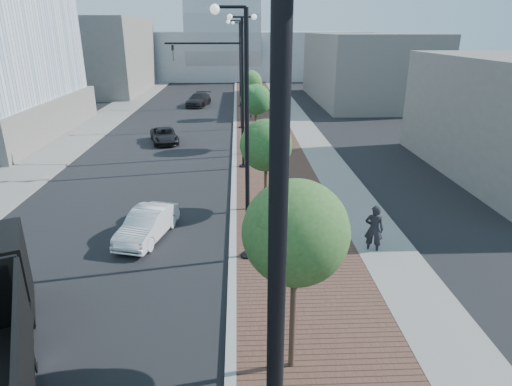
{
  "coord_description": "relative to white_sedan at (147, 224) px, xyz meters",
  "views": [
    {
      "loc": [
        0.29,
        -5.26,
        8.44
      ],
      "look_at": [
        1.0,
        12.0,
        2.0
      ],
      "focal_mm": 30.83,
      "sensor_mm": 36.0,
      "label": 1
    }
  ],
  "objects": [
    {
      "name": "dark_car_mid",
      "position": [
        -1.91,
        17.14,
        -0.07
      ],
      "size": [
        2.94,
        4.51,
        1.15
      ],
      "primitive_type": "imported",
      "rotation": [
        0.0,
        0.0,
        0.27
      ],
      "color": "black",
      "rests_on": "ground"
    },
    {
      "name": "commercial_block_ne",
      "position": [
        19.65,
        38.01,
        3.35
      ],
      "size": [
        12.0,
        22.0,
        8.0
      ],
      "primitive_type": "cube",
      "color": "slate",
      "rests_on": "ground"
    },
    {
      "name": "white_sedan",
      "position": [
        0.0,
        0.0,
        0.0
      ],
      "size": [
        2.32,
        4.15,
        1.3
      ],
      "primitive_type": "imported",
      "rotation": [
        0.0,
        0.0,
        -0.25
      ],
      "color": "silver",
      "rests_on": "ground"
    },
    {
      "name": "streetlight_2",
      "position": [
        4.25,
        10.01,
        4.17
      ],
      "size": [
        1.72,
        0.56,
        9.28
      ],
      "color": "black",
      "rests_on": "ground"
    },
    {
      "name": "utility_cover_1",
      "position": [
        6.05,
        -3.99,
        -0.52
      ],
      "size": [
        0.5,
        0.5,
        0.02
      ],
      "primitive_type": "cube",
      "color": "black",
      "rests_on": "sidewalk"
    },
    {
      "name": "west_sidewalk",
      "position": [
        -9.35,
        28.01,
        -0.59
      ],
      "size": [
        4.0,
        140.0,
        0.12
      ],
      "primitive_type": "cube",
      "color": "slate",
      "rests_on": "ground"
    },
    {
      "name": "tree_1",
      "position": [
        5.29,
        3.04,
        2.63
      ],
      "size": [
        2.52,
        2.5,
        4.54
      ],
      "color": "#382619",
      "rests_on": "ground"
    },
    {
      "name": "streetlight_4",
      "position": [
        4.25,
        34.01,
        4.17
      ],
      "size": [
        1.72,
        0.56,
        9.28
      ],
      "color": "black",
      "rests_on": "ground"
    },
    {
      "name": "dark_car_far",
      "position": [
        -0.64,
        34.92,
        0.08
      ],
      "size": [
        2.97,
        5.32,
        1.46
      ],
      "primitive_type": "imported",
      "rotation": [
        0.0,
        0.0,
        -0.19
      ],
      "color": "black",
      "rests_on": "ground"
    },
    {
      "name": "tree_2",
      "position": [
        5.29,
        15.04,
        3.0
      ],
      "size": [
        2.3,
        2.23,
        4.78
      ],
      "color": "#382619",
      "rests_on": "ground"
    },
    {
      "name": "utility_cover_2",
      "position": [
        6.05,
        7.01,
        -0.52
      ],
      "size": [
        0.5,
        0.5,
        0.02
      ],
      "primitive_type": "cube",
      "color": "black",
      "rests_on": "sidewalk"
    },
    {
      "name": "sidewalk",
      "position": [
        7.15,
        28.01,
        -0.59
      ],
      "size": [
        7.0,
        140.0,
        0.12
      ],
      "primitive_type": "cube",
      "color": "#4C2D23",
      "rests_on": "ground"
    },
    {
      "name": "pedestrian",
      "position": [
        9.27,
        -1.65,
        0.37
      ],
      "size": [
        0.86,
        0.72,
        2.03
      ],
      "primitive_type": "imported",
      "rotation": [
        0.0,
        0.0,
        2.78
      ],
      "color": "black",
      "rests_on": "ground"
    },
    {
      "name": "tree_3",
      "position": [
        5.29,
        27.04,
        2.99
      ],
      "size": [
        2.23,
        2.15,
        4.73
      ],
      "color": "#382619",
      "rests_on": "ground"
    },
    {
      "name": "concrete_strip",
      "position": [
        9.85,
        28.01,
        -0.58
      ],
      "size": [
        2.4,
        140.0,
        0.13
      ],
      "primitive_type": "cube",
      "color": "slate",
      "rests_on": "ground"
    },
    {
      "name": "commercial_block_nw",
      "position": [
        -16.35,
        48.01,
        4.35
      ],
      "size": [
        14.0,
        20.0,
        10.0
      ],
      "primitive_type": "cube",
      "color": "slate",
      "rests_on": "ground"
    },
    {
      "name": "tree_0",
      "position": [
        5.29,
        -7.96,
        3.32
      ],
      "size": [
        2.57,
        2.55,
        5.26
      ],
      "color": "#382619",
      "rests_on": "ground"
    },
    {
      "name": "streetlight_3",
      "position": [
        4.14,
        22.01,
        3.69
      ],
      "size": [
        1.44,
        0.56,
        9.21
      ],
      "color": "black",
      "rests_on": "ground"
    },
    {
      "name": "traffic_mast",
      "position": [
        3.35,
        13.01,
        4.33
      ],
      "size": [
        5.09,
        0.2,
        8.0
      ],
      "color": "black",
      "rests_on": "ground"
    },
    {
      "name": "streetlight_1",
      "position": [
        4.14,
        -1.99,
        3.69
      ],
      "size": [
        1.44,
        0.56,
        9.21
      ],
      "color": "black",
      "rests_on": "ground"
    },
    {
      "name": "convention_center",
      "position": [
        1.65,
        73.01,
        5.36
      ],
      "size": [
        50.0,
        30.0,
        50.0
      ],
      "color": "#9CA1A6",
      "rests_on": "ground"
    },
    {
      "name": "curb",
      "position": [
        3.65,
        28.01,
        -0.58
      ],
      "size": [
        0.3,
        140.0,
        0.14
      ],
      "primitive_type": "cube",
      "color": "gray",
      "rests_on": "ground"
    }
  ]
}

